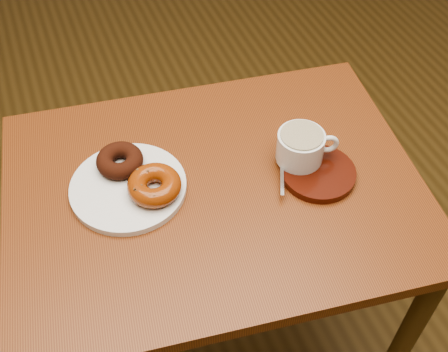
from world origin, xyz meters
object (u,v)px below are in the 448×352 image
object	(u,v)px
cafe_table	(215,223)
saucer	(318,173)
coffee_cup	(301,146)
donut_plate	(128,187)

from	to	relation	value
cafe_table	saucer	xyz separation A→B (m)	(0.20, -0.05, 0.13)
coffee_cup	donut_plate	bearing A→B (deg)	-173.54
saucer	coffee_cup	world-z (taller)	coffee_cup
cafe_table	coffee_cup	world-z (taller)	coffee_cup
donut_plate	cafe_table	bearing A→B (deg)	-18.06
cafe_table	donut_plate	world-z (taller)	donut_plate
donut_plate	coffee_cup	world-z (taller)	coffee_cup
saucer	donut_plate	bearing A→B (deg)	164.13
donut_plate	saucer	world-z (taller)	saucer
cafe_table	coffee_cup	distance (m)	0.24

